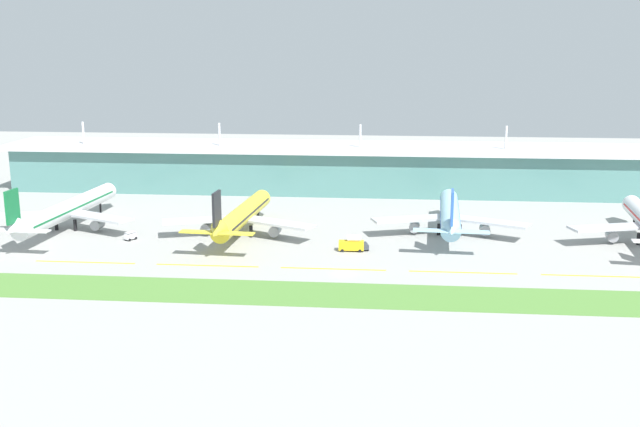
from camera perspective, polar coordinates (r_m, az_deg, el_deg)
ground_plane at (r=193.38m, az=1.81°, el=-4.65°), size 600.00×600.00×0.00m
terminal_building at (r=299.33m, az=3.12°, el=3.50°), size 288.00×34.00×27.70m
airliner_nearest at (r=250.96m, az=-18.86°, el=0.28°), size 48.72×70.78×18.90m
airliner_near_middle at (r=231.02m, az=-6.02°, el=-0.14°), size 48.68×60.60×18.90m
airliner_far_middle at (r=234.80m, az=9.93°, el=-0.06°), size 48.70×60.30×18.90m
taxiway_stripe_west at (r=213.15m, az=-17.58°, el=-3.59°), size 28.00×0.70×0.04m
taxiway_stripe_mid_west at (r=202.55m, az=-8.65°, el=-3.97°), size 28.00×0.70×0.04m
taxiway_stripe_centre at (r=197.32m, az=1.01°, el=-4.28°), size 28.00×0.70×0.04m
taxiway_stripe_mid_east at (r=197.87m, az=10.91°, el=-4.47°), size 28.00×0.70×0.04m
taxiway_stripe_east at (r=204.17m, az=20.47°, el=-4.52°), size 28.00×0.70×0.04m
grass_verge at (r=177.52m, az=1.48°, el=-6.25°), size 300.00×18.00×0.10m
fuel_truck at (r=213.58m, az=2.47°, el=-2.32°), size 7.25×2.82×4.95m
baggage_cart at (r=232.97m, az=-14.34°, el=-1.68°), size 3.34×4.02×2.48m
pushback_tug at (r=215.58m, az=3.35°, el=-2.51°), size 3.39×4.85×1.85m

